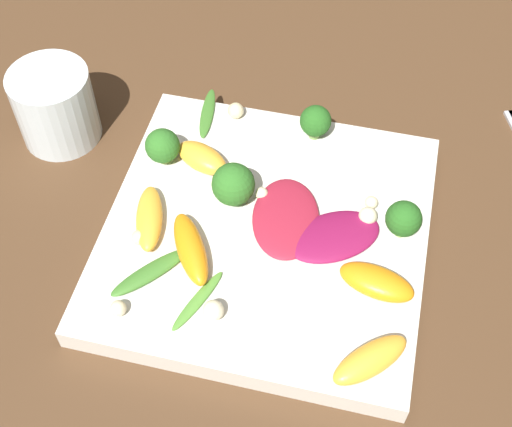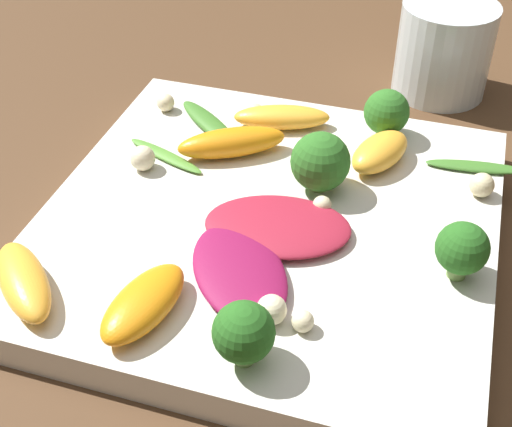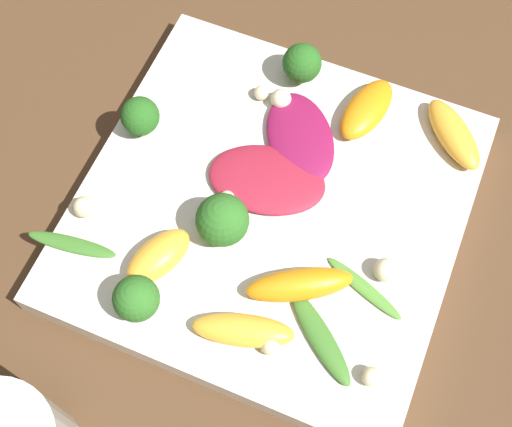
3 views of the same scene
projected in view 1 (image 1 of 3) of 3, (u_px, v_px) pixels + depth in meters
The scene contains 24 objects.
ground_plane at pixel (266, 242), 0.67m from camera, with size 2.40×2.40×0.00m, color #4C331E.
plate at pixel (266, 235), 0.66m from camera, with size 0.29×0.29×0.02m.
drinking_glass at pixel (55, 106), 0.73m from camera, with size 0.08×0.08×0.08m.
radicchio_leaf_0 at pixel (334, 234), 0.64m from camera, with size 0.09×0.10×0.01m.
radicchio_leaf_1 at pixel (286, 218), 0.65m from camera, with size 0.10×0.08×0.01m.
orange_segment_0 at pixel (370, 360), 0.57m from camera, with size 0.07×0.07×0.02m.
orange_segment_1 at pixel (377, 282), 0.61m from camera, with size 0.04×0.07×0.02m.
orange_segment_2 at pixel (202, 158), 0.69m from camera, with size 0.05×0.06×0.02m.
orange_segment_3 at pixel (149, 218), 0.65m from camera, with size 0.08×0.04×0.02m.
orange_segment_4 at pixel (191, 249), 0.63m from camera, with size 0.08×0.06×0.02m.
broccoli_floret_0 at pixel (163, 146), 0.69m from camera, with size 0.03×0.03×0.04m.
broccoli_floret_1 at pixel (404, 219), 0.63m from camera, with size 0.03×0.03×0.04m.
broccoli_floret_2 at pixel (233, 185), 0.66m from camera, with size 0.04×0.04×0.04m.
broccoli_floret_3 at pixel (316, 121), 0.71m from camera, with size 0.03×0.03×0.04m.
arugula_sprig_0 at pixel (207, 113), 0.74m from camera, with size 0.07×0.02×0.00m.
arugula_sprig_1 at pixel (198, 301), 0.61m from camera, with size 0.07×0.03×0.00m.
arugula_sprig_2 at pixel (150, 272), 0.62m from camera, with size 0.07×0.06×0.01m.
macadamia_nut_0 at pixel (236, 111), 0.73m from camera, with size 0.02×0.02×0.02m.
macadamia_nut_1 at pixel (368, 216), 0.65m from camera, with size 0.02×0.02×0.02m.
macadamia_nut_2 at pixel (371, 203), 0.66m from camera, with size 0.01×0.01×0.01m.
macadamia_nut_3 at pixel (262, 194), 0.67m from camera, with size 0.01×0.01×0.01m.
macadamia_nut_4 at pixel (139, 238), 0.64m from camera, with size 0.01×0.01×0.01m.
macadamia_nut_5 at pixel (213, 310), 0.59m from camera, with size 0.02×0.02×0.02m.
macadamia_nut_6 at pixel (118, 308), 0.60m from camera, with size 0.01×0.01×0.01m.
Camera 1 is at (0.37, 0.08, 0.56)m, focal length 50.00 mm.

